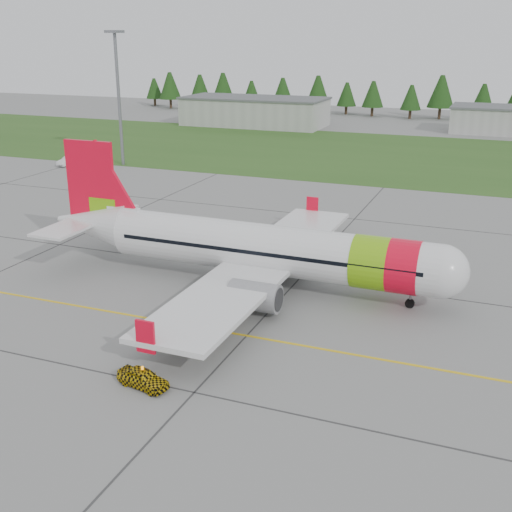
% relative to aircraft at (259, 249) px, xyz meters
% --- Properties ---
extents(ground, '(320.00, 320.00, 0.00)m').
position_rel_aircraft_xyz_m(ground, '(-7.35, -17.20, -3.18)').
color(ground, gray).
rests_on(ground, ground).
extents(aircraft, '(36.40, 33.36, 11.03)m').
position_rel_aircraft_xyz_m(aircraft, '(0.00, 0.00, 0.00)').
color(aircraft, silver).
rests_on(aircraft, ground).
extents(follow_me_car, '(1.39, 1.55, 3.35)m').
position_rel_aircraft_xyz_m(follow_me_car, '(-0.45, -17.70, -1.51)').
color(follow_me_car, '#E3BB0C').
rests_on(follow_me_car, ground).
extents(service_van, '(1.72, 1.65, 4.50)m').
position_rel_aircraft_xyz_m(service_van, '(-47.12, 37.29, -0.93)').
color(service_van, silver).
rests_on(service_van, ground).
extents(grass_strip, '(320.00, 50.00, 0.03)m').
position_rel_aircraft_xyz_m(grass_strip, '(-7.35, 64.80, -3.17)').
color(grass_strip, '#30561E').
rests_on(grass_strip, ground).
extents(taxi_guideline, '(120.00, 0.25, 0.02)m').
position_rel_aircraft_xyz_m(taxi_guideline, '(-7.35, -9.20, -3.17)').
color(taxi_guideline, gold).
rests_on(taxi_guideline, ground).
extents(hangar_west, '(32.00, 14.00, 6.00)m').
position_rel_aircraft_xyz_m(hangar_west, '(-37.35, 92.80, -0.18)').
color(hangar_west, '#A8A8A3').
rests_on(hangar_west, ground).
extents(hangar_east, '(24.00, 12.00, 5.20)m').
position_rel_aircraft_xyz_m(hangar_east, '(17.65, 100.80, -0.58)').
color(hangar_east, '#A8A8A3').
rests_on(hangar_east, ground).
extents(floodlight_mast, '(0.50, 0.50, 20.00)m').
position_rel_aircraft_xyz_m(floodlight_mast, '(-39.35, 40.80, 6.82)').
color(floodlight_mast, slate).
rests_on(floodlight_mast, ground).
extents(treeline, '(160.00, 8.00, 10.00)m').
position_rel_aircraft_xyz_m(treeline, '(-7.35, 120.80, 1.82)').
color(treeline, '#1C3F14').
rests_on(treeline, ground).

